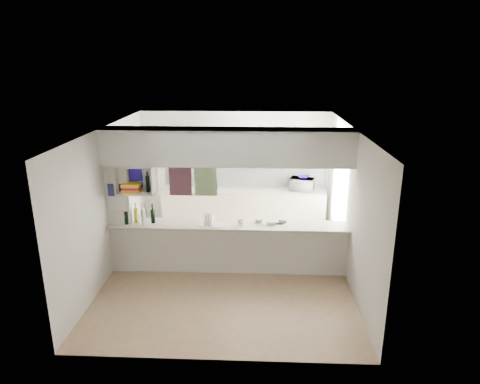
# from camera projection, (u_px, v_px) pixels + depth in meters

# --- Properties ---
(floor) EXTENTS (4.80, 4.80, 0.00)m
(floor) POSITION_uv_depth(u_px,v_px,m) (228.00, 271.00, 7.78)
(floor) COLOR #957456
(floor) RESTS_ON ground
(ceiling) EXTENTS (4.80, 4.80, 0.00)m
(ceiling) POSITION_uv_depth(u_px,v_px,m) (227.00, 129.00, 7.00)
(ceiling) COLOR white
(ceiling) RESTS_ON wall_back
(wall_back) EXTENTS (4.20, 0.00, 4.20)m
(wall_back) POSITION_uv_depth(u_px,v_px,m) (235.00, 169.00, 9.68)
(wall_back) COLOR silver
(wall_back) RESTS_ON floor
(wall_left) EXTENTS (0.00, 4.80, 4.80)m
(wall_left) POSITION_uv_depth(u_px,v_px,m) (108.00, 202.00, 7.48)
(wall_left) COLOR silver
(wall_left) RESTS_ON floor
(wall_right) EXTENTS (0.00, 4.80, 4.80)m
(wall_right) POSITION_uv_depth(u_px,v_px,m) (350.00, 205.00, 7.30)
(wall_right) COLOR silver
(wall_right) RESTS_ON floor
(servery_partition) EXTENTS (4.20, 0.50, 2.60)m
(servery_partition) POSITION_uv_depth(u_px,v_px,m) (217.00, 184.00, 7.29)
(servery_partition) COLOR silver
(servery_partition) RESTS_ON floor
(cubby_shelf) EXTENTS (0.65, 0.35, 0.50)m
(cubby_shelf) POSITION_uv_depth(u_px,v_px,m) (135.00, 181.00, 7.28)
(cubby_shelf) COLOR white
(cubby_shelf) RESTS_ON bulkhead
(kitchen_run) EXTENTS (3.60, 0.63, 2.24)m
(kitchen_run) POSITION_uv_depth(u_px,v_px,m) (242.00, 193.00, 9.57)
(kitchen_run) COLOR beige
(kitchen_run) RESTS_ON floor
(microwave) EXTENTS (0.58, 0.47, 0.28)m
(microwave) POSITION_uv_depth(u_px,v_px,m) (302.00, 184.00, 9.39)
(microwave) COLOR white
(microwave) RESTS_ON bench_top
(bowl) EXTENTS (0.23, 0.23, 0.06)m
(bowl) POSITION_uv_depth(u_px,v_px,m) (303.00, 177.00, 9.34)
(bowl) COLOR #190D8F
(bowl) RESTS_ON microwave
(dish_rack) EXTENTS (0.41, 0.33, 0.21)m
(dish_rack) POSITION_uv_depth(u_px,v_px,m) (211.00, 220.00, 7.47)
(dish_rack) COLOR silver
(dish_rack) RESTS_ON breakfast_bar
(cup) EXTENTS (0.14, 0.14, 0.09)m
(cup) POSITION_uv_depth(u_px,v_px,m) (241.00, 222.00, 7.45)
(cup) COLOR white
(cup) RESTS_ON dish_rack
(wine_bottles) EXTENTS (0.53, 0.16, 0.39)m
(wine_bottles) POSITION_uv_depth(u_px,v_px,m) (140.00, 216.00, 7.50)
(wine_bottles) COLOR black
(wine_bottles) RESTS_ON breakfast_bar
(plastic_tubs) EXTENTS (0.55, 0.22, 0.07)m
(plastic_tubs) POSITION_uv_depth(u_px,v_px,m) (269.00, 221.00, 7.55)
(plastic_tubs) COLOR silver
(plastic_tubs) RESTS_ON breakfast_bar
(utensil_jar) EXTENTS (0.11, 0.11, 0.16)m
(utensil_jar) POSITION_uv_depth(u_px,v_px,m) (215.00, 185.00, 9.55)
(utensil_jar) COLOR black
(utensil_jar) RESTS_ON bench_top
(knife_block) EXTENTS (0.13, 0.11, 0.21)m
(knife_block) POSITION_uv_depth(u_px,v_px,m) (214.00, 183.00, 9.57)
(knife_block) COLOR #51321B
(knife_block) RESTS_ON bench_top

